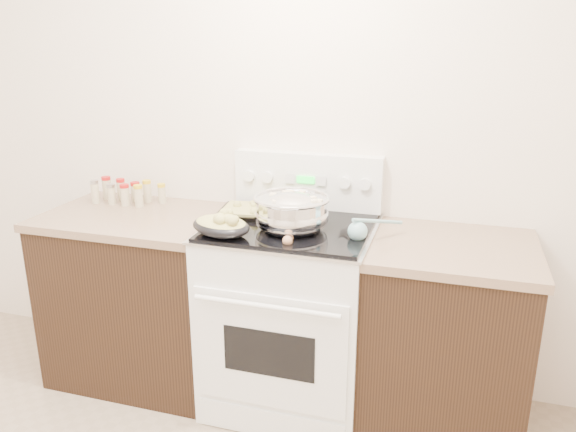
% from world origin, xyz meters
% --- Properties ---
extents(counter_left, '(0.93, 0.67, 0.92)m').
position_xyz_m(counter_left, '(-0.48, 1.43, 0.46)').
color(counter_left, black).
rests_on(counter_left, ground).
extents(counter_right, '(0.73, 0.67, 0.92)m').
position_xyz_m(counter_right, '(1.08, 1.43, 0.46)').
color(counter_right, black).
rests_on(counter_right, ground).
extents(kitchen_range, '(0.78, 0.73, 1.22)m').
position_xyz_m(kitchen_range, '(0.35, 1.42, 0.49)').
color(kitchen_range, white).
rests_on(kitchen_range, ground).
extents(mixing_bowl, '(0.43, 0.43, 0.20)m').
position_xyz_m(mixing_bowl, '(0.37, 1.35, 1.02)').
color(mixing_bowl, silver).
rests_on(mixing_bowl, kitchen_range).
extents(roasting_pan, '(0.34, 0.29, 0.12)m').
position_xyz_m(roasting_pan, '(0.10, 1.19, 0.99)').
color(roasting_pan, black).
rests_on(roasting_pan, kitchen_range).
extents(baking_sheet, '(0.41, 0.31, 0.06)m').
position_xyz_m(baking_sheet, '(0.15, 1.52, 0.96)').
color(baking_sheet, black).
rests_on(baking_sheet, kitchen_range).
extents(wooden_spoon, '(0.04, 0.25, 0.04)m').
position_xyz_m(wooden_spoon, '(0.41, 1.21, 0.95)').
color(wooden_spoon, tan).
rests_on(wooden_spoon, kitchen_range).
extents(blue_ladle, '(0.22, 0.23, 0.11)m').
position_xyz_m(blue_ladle, '(0.69, 1.33, 0.98)').
color(blue_ladle, '#78AAB3').
rests_on(blue_ladle, kitchen_range).
extents(spice_jars, '(0.39, 0.15, 0.13)m').
position_xyz_m(spice_jars, '(-0.63, 1.59, 0.98)').
color(spice_jars, '#BFB28C').
rests_on(spice_jars, counter_left).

